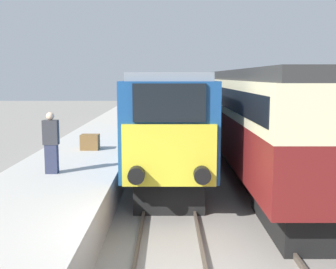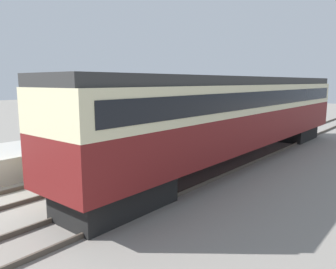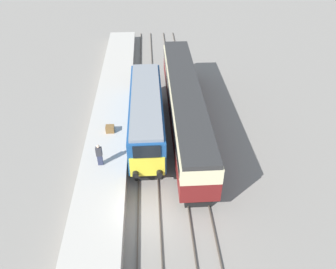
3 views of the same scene
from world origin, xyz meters
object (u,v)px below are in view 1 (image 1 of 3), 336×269
locomotive (168,118)px  passenger_carriage (245,108)px  person_on_platform (50,143)px  luggage_crate (89,142)px

locomotive → passenger_carriage: bearing=20.9°
locomotive → person_on_platform: bearing=-125.6°
locomotive → passenger_carriage: (3.40, 1.30, 0.30)m
locomotive → person_on_platform: 5.98m
passenger_carriage → person_on_platform: size_ratio=11.23×
passenger_carriage → luggage_crate: size_ratio=29.28×
person_on_platform → luggage_crate: size_ratio=2.61×
locomotive → person_on_platform: (-3.48, -4.86, -0.26)m
locomotive → luggage_crate: bearing=-166.2°
passenger_carriage → luggage_crate: 6.92m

